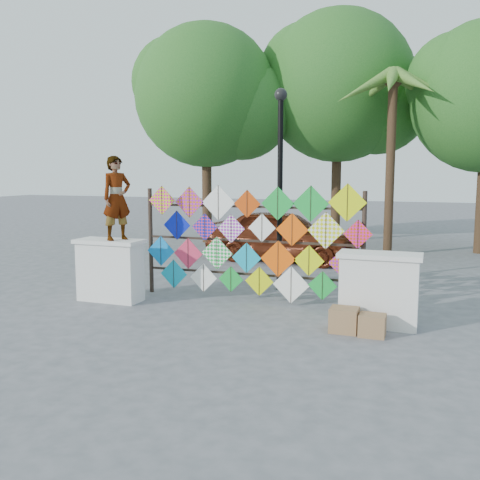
# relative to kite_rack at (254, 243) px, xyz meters

# --- Properties ---
(ground) EXTENTS (80.00, 80.00, 0.00)m
(ground) POSITION_rel_kite_rack_xyz_m (-0.12, -0.73, -1.23)
(ground) COLOR gray
(ground) RESTS_ON ground
(parapet_left) EXTENTS (1.40, 0.65, 1.28)m
(parapet_left) POSITION_rel_kite_rack_xyz_m (-2.82, -0.93, -0.58)
(parapet_left) COLOR white
(parapet_left) RESTS_ON ground
(parapet_right) EXTENTS (1.40, 0.65, 1.28)m
(parapet_right) POSITION_rel_kite_rack_xyz_m (2.58, -0.93, -0.58)
(parapet_right) COLOR white
(parapet_right) RESTS_ON ground
(kite_rack) EXTENTS (4.98, 0.24, 2.44)m
(kite_rack) POSITION_rel_kite_rack_xyz_m (0.00, 0.00, 0.00)
(kite_rack) COLOR black
(kite_rack) RESTS_ON ground
(tree_west) EXTENTS (5.85, 5.20, 8.01)m
(tree_west) POSITION_rel_kite_rack_xyz_m (-4.52, 8.30, 4.15)
(tree_west) COLOR #4C3020
(tree_west) RESTS_ON ground
(tree_mid) EXTENTS (6.30, 5.60, 8.61)m
(tree_mid) POSITION_rel_kite_rack_xyz_m (-0.01, 10.30, 4.55)
(tree_mid) COLOR #4C3020
(tree_mid) RESTS_ON ground
(palm_tree) EXTENTS (3.62, 3.62, 5.83)m
(palm_tree) POSITION_rel_kite_rack_xyz_m (2.08, 7.27, 3.73)
(palm_tree) COLOR #4C3020
(palm_tree) RESTS_ON ground
(vendor_woman) EXTENTS (0.65, 0.74, 1.70)m
(vendor_woman) POSITION_rel_kite_rack_xyz_m (-2.61, -0.93, 0.90)
(vendor_woman) COLOR #99999E
(vendor_woman) RESTS_ON parapet_left
(sedan) EXTENTS (4.62, 2.09, 1.54)m
(sedan) POSITION_rel_kite_rack_xyz_m (-0.81, 5.14, -0.46)
(sedan) COLOR #5D2210
(sedan) RESTS_ON ground
(lamppost) EXTENTS (0.28, 0.28, 4.46)m
(lamppost) POSITION_rel_kite_rack_xyz_m (0.18, 1.27, 1.46)
(lamppost) COLOR black
(lamppost) RESTS_ON ground
(cardboard_box_near) EXTENTS (0.46, 0.41, 0.41)m
(cardboard_box_near) POSITION_rel_kite_rack_xyz_m (2.08, -1.48, -1.02)
(cardboard_box_near) COLOR #936647
(cardboard_box_near) RESTS_ON ground
(cardboard_box_far) EXTENTS (0.42, 0.39, 0.35)m
(cardboard_box_far) POSITION_rel_kite_rack_xyz_m (2.55, -1.55, -1.05)
(cardboard_box_far) COLOR #936647
(cardboard_box_far) RESTS_ON ground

